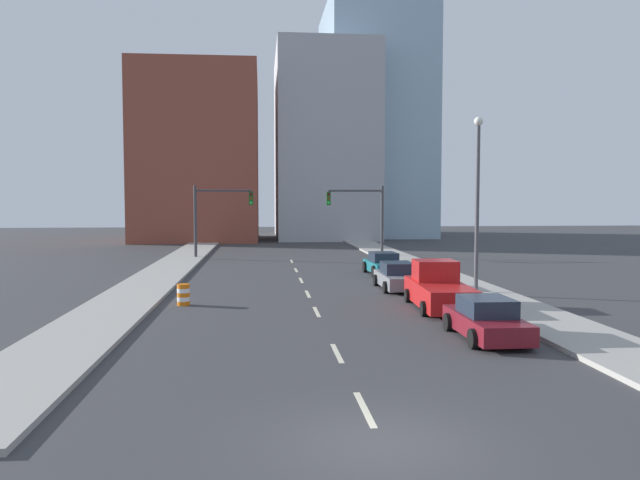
{
  "coord_description": "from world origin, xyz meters",
  "views": [
    {
      "loc": [
        -2.26,
        -11.5,
        4.65
      ],
      "look_at": [
        1.35,
        27.19,
        2.2
      ],
      "focal_mm": 35.0,
      "sensor_mm": 36.0,
      "label": 1
    }
  ],
  "objects_px": {
    "traffic_signal_right": "(365,211)",
    "sedan_gray": "(397,277)",
    "traffic_barrel": "(183,295)",
    "sedan_teal": "(383,264)",
    "traffic_signal_left": "(213,211)",
    "street_lamp": "(477,193)",
    "sedan_maroon": "(486,320)",
    "pickup_truck_red": "(439,289)"
  },
  "relations": [
    {
      "from": "traffic_signal_left",
      "to": "street_lamp",
      "type": "distance_m",
      "value": 25.34
    },
    {
      "from": "street_lamp",
      "to": "sedan_gray",
      "type": "bearing_deg",
      "value": 146.64
    },
    {
      "from": "traffic_barrel",
      "to": "sedan_gray",
      "type": "relative_size",
      "value": 0.21
    },
    {
      "from": "traffic_barrel",
      "to": "pickup_truck_red",
      "type": "distance_m",
      "value": 11.25
    },
    {
      "from": "street_lamp",
      "to": "sedan_maroon",
      "type": "xyz_separation_m",
      "value": [
        -3.02,
        -9.62,
        -4.4
      ]
    },
    {
      "from": "traffic_signal_left",
      "to": "pickup_truck_red",
      "type": "bearing_deg",
      "value": -64.68
    },
    {
      "from": "street_lamp",
      "to": "traffic_signal_right",
      "type": "bearing_deg",
      "value": 95.72
    },
    {
      "from": "street_lamp",
      "to": "traffic_barrel",
      "type": "bearing_deg",
      "value": -172.65
    },
    {
      "from": "sedan_maroon",
      "to": "sedan_gray",
      "type": "relative_size",
      "value": 0.96
    },
    {
      "from": "traffic_signal_right",
      "to": "sedan_gray",
      "type": "relative_size",
      "value": 1.29
    },
    {
      "from": "traffic_signal_right",
      "to": "sedan_maroon",
      "type": "height_order",
      "value": "traffic_signal_right"
    },
    {
      "from": "pickup_truck_red",
      "to": "sedan_teal",
      "type": "relative_size",
      "value": 1.31
    },
    {
      "from": "sedan_gray",
      "to": "traffic_barrel",
      "type": "bearing_deg",
      "value": -158.46
    },
    {
      "from": "street_lamp",
      "to": "sedan_maroon",
      "type": "height_order",
      "value": "street_lamp"
    },
    {
      "from": "traffic_signal_right",
      "to": "traffic_barrel",
      "type": "distance_m",
      "value": 25.78
    },
    {
      "from": "traffic_signal_right",
      "to": "sedan_maroon",
      "type": "distance_m",
      "value": 30.58
    },
    {
      "from": "traffic_barrel",
      "to": "sedan_gray",
      "type": "bearing_deg",
      "value": 21.14
    },
    {
      "from": "traffic_barrel",
      "to": "sedan_teal",
      "type": "height_order",
      "value": "sedan_teal"
    },
    {
      "from": "street_lamp",
      "to": "sedan_teal",
      "type": "xyz_separation_m",
      "value": [
        -2.91,
        8.81,
        -4.39
      ]
    },
    {
      "from": "pickup_truck_red",
      "to": "sedan_gray",
      "type": "height_order",
      "value": "pickup_truck_red"
    },
    {
      "from": "sedan_maroon",
      "to": "sedan_gray",
      "type": "distance_m",
      "value": 11.9
    },
    {
      "from": "traffic_signal_right",
      "to": "sedan_gray",
      "type": "distance_m",
      "value": 18.83
    },
    {
      "from": "traffic_signal_left",
      "to": "traffic_barrel",
      "type": "xyz_separation_m",
      "value": [
        0.41,
        -22.6,
        -3.37
      ]
    },
    {
      "from": "traffic_signal_left",
      "to": "traffic_signal_right",
      "type": "distance_m",
      "value": 12.36
    },
    {
      "from": "pickup_truck_red",
      "to": "sedan_gray",
      "type": "bearing_deg",
      "value": 97.89
    },
    {
      "from": "street_lamp",
      "to": "traffic_signal_left",
      "type": "bearing_deg",
      "value": 124.79
    },
    {
      "from": "traffic_signal_left",
      "to": "sedan_maroon",
      "type": "distance_m",
      "value": 32.63
    },
    {
      "from": "traffic_signal_left",
      "to": "street_lamp",
      "type": "xyz_separation_m",
      "value": [
        14.44,
        -20.78,
        1.19
      ]
    },
    {
      "from": "sedan_teal",
      "to": "pickup_truck_red",
      "type": "bearing_deg",
      "value": -92.38
    },
    {
      "from": "pickup_truck_red",
      "to": "sedan_teal",
      "type": "xyz_separation_m",
      "value": [
        0.01,
        12.37,
        -0.17
      ]
    },
    {
      "from": "street_lamp",
      "to": "sedan_gray",
      "type": "xyz_separation_m",
      "value": [
        -3.46,
        2.28,
        -4.39
      ]
    },
    {
      "from": "sedan_teal",
      "to": "traffic_barrel",
      "type": "bearing_deg",
      "value": -138.65
    },
    {
      "from": "sedan_gray",
      "to": "traffic_signal_left",
      "type": "bearing_deg",
      "value": 121.08
    },
    {
      "from": "street_lamp",
      "to": "pickup_truck_red",
      "type": "bearing_deg",
      "value": -129.38
    },
    {
      "from": "street_lamp",
      "to": "sedan_maroon",
      "type": "bearing_deg",
      "value": -107.45
    },
    {
      "from": "traffic_signal_right",
      "to": "sedan_teal",
      "type": "height_order",
      "value": "traffic_signal_right"
    },
    {
      "from": "traffic_signal_right",
      "to": "street_lamp",
      "type": "relative_size",
      "value": 0.67
    },
    {
      "from": "traffic_barrel",
      "to": "sedan_teal",
      "type": "relative_size",
      "value": 0.22
    },
    {
      "from": "traffic_signal_left",
      "to": "sedan_gray",
      "type": "bearing_deg",
      "value": -59.31
    },
    {
      "from": "traffic_barrel",
      "to": "sedan_teal",
      "type": "bearing_deg",
      "value": 43.66
    },
    {
      "from": "sedan_gray",
      "to": "sedan_teal",
      "type": "bearing_deg",
      "value": 85.59
    },
    {
      "from": "street_lamp",
      "to": "pickup_truck_red",
      "type": "xyz_separation_m",
      "value": [
        -2.92,
        -3.56,
        -4.22
      ]
    }
  ]
}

